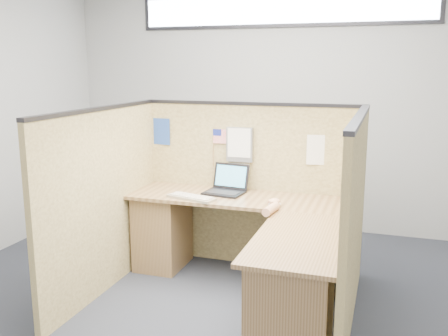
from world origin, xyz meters
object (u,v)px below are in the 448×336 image
(l_desk, at_px, (248,252))
(mouse, at_px, (275,204))
(keyboard, at_px, (191,197))
(laptop, at_px, (226,186))

(l_desk, xyz_separation_m, mouse, (0.17, 0.19, 0.36))
(keyboard, relative_size, mouse, 4.51)
(l_desk, bearing_deg, mouse, 48.62)
(l_desk, xyz_separation_m, laptop, (-0.35, 0.51, 0.40))
(laptop, relative_size, keyboard, 0.80)
(laptop, height_order, keyboard, laptop)
(l_desk, height_order, laptop, laptop)
(laptop, relative_size, mouse, 3.61)
(laptop, height_order, mouse, laptop)
(l_desk, distance_m, keyboard, 0.69)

